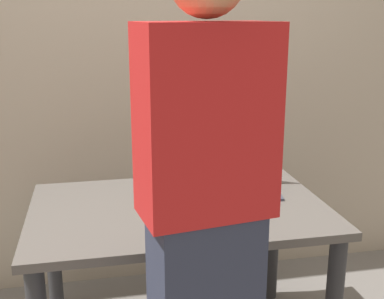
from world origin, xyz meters
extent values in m
cube|color=#56514C|center=(0.00, 0.00, 0.71)|extent=(1.27, 0.82, 0.04)
cylinder|color=#2D2D30|center=(-0.58, 0.35, 0.35)|extent=(0.07, 0.07, 0.69)
cylinder|color=#2D2D30|center=(0.58, 0.35, 0.35)|extent=(0.07, 0.07, 0.69)
cube|color=#383D4C|center=(0.33, 0.09, 0.74)|extent=(0.35, 0.27, 0.01)
cube|color=#232326|center=(0.32, 0.08, 0.74)|extent=(0.28, 0.17, 0.00)
cube|color=#383D4C|center=(0.35, 0.24, 0.85)|extent=(0.32, 0.11, 0.22)
cube|color=black|center=(0.35, 0.23, 0.85)|extent=(0.30, 0.10, 0.20)
cylinder|color=#472B14|center=(0.01, 0.11, 0.81)|extent=(0.06, 0.06, 0.17)
cone|color=#472B14|center=(0.01, 0.11, 0.91)|extent=(0.06, 0.06, 0.02)
cylinder|color=#472B14|center=(0.01, 0.11, 0.95)|extent=(0.03, 0.03, 0.07)
cylinder|color=#BFB74C|center=(0.01, 0.11, 1.00)|extent=(0.03, 0.03, 0.01)
cylinder|color=tan|center=(0.01, 0.11, 0.82)|extent=(0.06, 0.06, 0.06)
cylinder|color=#1E5123|center=(0.01, -0.03, 0.83)|extent=(0.07, 0.07, 0.19)
cone|color=#1E5123|center=(0.01, -0.03, 0.94)|extent=(0.07, 0.07, 0.03)
cylinder|color=#1E5123|center=(0.01, -0.03, 0.99)|extent=(0.03, 0.03, 0.08)
cylinder|color=#BFB74C|center=(0.01, -0.03, 1.03)|extent=(0.04, 0.04, 0.01)
cylinder|color=#75B1A5|center=(0.01, -0.03, 0.84)|extent=(0.08, 0.08, 0.07)
cylinder|color=brown|center=(-0.08, 0.01, 0.81)|extent=(0.07, 0.07, 0.17)
cone|color=brown|center=(-0.08, 0.01, 0.91)|extent=(0.07, 0.07, 0.02)
cylinder|color=brown|center=(-0.08, 0.01, 0.96)|extent=(0.03, 0.03, 0.09)
cylinder|color=#BFB74C|center=(-0.08, 0.01, 1.01)|extent=(0.03, 0.03, 0.01)
cylinder|color=#CDBF86|center=(-0.08, 0.01, 0.82)|extent=(0.07, 0.07, 0.06)
cube|color=red|center=(-0.03, -0.61, 1.23)|extent=(0.42, 0.28, 0.56)
cube|color=tan|center=(0.00, 0.78, 1.30)|extent=(6.00, 0.10, 2.60)
camera|label=1|loc=(-0.34, -1.96, 1.53)|focal=46.13mm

